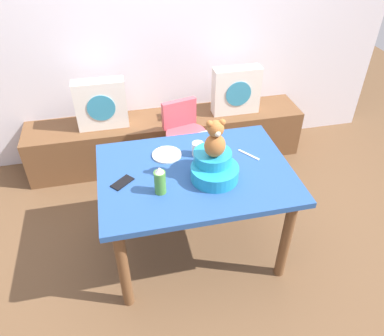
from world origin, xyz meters
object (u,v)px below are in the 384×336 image
object	(u,v)px
pillow_floral_left	(101,104)
infant_seat_teal	(214,167)
teddy_bear	(215,140)
cell_phone	(122,183)
highchair	(186,136)
coffee_mug	(198,149)
dining_table	(195,184)
book_stack	(175,114)
pillow_floral_right	(236,91)
ketchup_bottle	(160,181)
dinner_plate_near	(167,155)

from	to	relation	value
pillow_floral_left	infant_seat_teal	world-z (taller)	same
teddy_bear	cell_phone	xyz separation A→B (m)	(-0.57, 0.06, -0.27)
highchair	coffee_mug	xyz separation A→B (m)	(-0.03, -0.59, 0.27)
infant_seat_teal	teddy_bear	bearing A→B (deg)	-90.00
coffee_mug	cell_phone	bearing A→B (deg)	-159.99
dining_table	highchair	bearing A→B (deg)	83.03
dining_table	book_stack	bearing A→B (deg)	86.03
book_stack	coffee_mug	distance (m)	1.06
book_stack	highchair	world-z (taller)	highchair
pillow_floral_right	coffee_mug	xyz separation A→B (m)	(-0.60, -1.00, 0.11)
pillow_floral_right	infant_seat_teal	world-z (taller)	same
pillow_floral_right	ketchup_bottle	size ratio (longest dim) A/B	2.38
ketchup_bottle	highchair	bearing A→B (deg)	69.44
dining_table	dinner_plate_near	world-z (taller)	dinner_plate_near
ketchup_bottle	dinner_plate_near	world-z (taller)	ketchup_bottle
infant_seat_teal	teddy_bear	xyz separation A→B (m)	(0.00, -0.00, 0.21)
teddy_bear	ketchup_bottle	bearing A→B (deg)	-167.99
infant_seat_teal	ketchup_bottle	size ratio (longest dim) A/B	1.78
pillow_floral_right	teddy_bear	world-z (taller)	teddy_bear
dining_table	teddy_bear	bearing A→B (deg)	-38.13
coffee_mug	pillow_floral_right	bearing A→B (deg)	59.01
pillow_floral_left	coffee_mug	world-z (taller)	pillow_floral_left
ketchup_bottle	dinner_plate_near	size ratio (longest dim) A/B	0.92
dining_table	ketchup_bottle	xyz separation A→B (m)	(-0.25, -0.15, 0.19)
infant_seat_teal	coffee_mug	bearing A→B (deg)	98.93
pillow_floral_right	dining_table	xyz separation A→B (m)	(-0.66, -1.18, -0.05)
pillow_floral_right	cell_phone	xyz separation A→B (m)	(-1.13, -1.20, 0.06)
pillow_floral_right	infant_seat_teal	xyz separation A→B (m)	(-0.56, -1.26, 0.13)
pillow_floral_left	ketchup_bottle	world-z (taller)	ketchup_bottle
book_stack	infant_seat_teal	bearing A→B (deg)	-89.25
book_stack	teddy_bear	size ratio (longest dim) A/B	0.80
pillow_floral_left	highchair	xyz separation A→B (m)	(0.67, -0.42, -0.16)
infant_seat_teal	highchair	bearing A→B (deg)	90.46
infant_seat_teal	dinner_plate_near	distance (m)	0.39
pillow_floral_right	teddy_bear	xyz separation A→B (m)	(-0.56, -1.26, 0.34)
pillow_floral_left	infant_seat_teal	xyz separation A→B (m)	(0.67, -1.26, 0.13)
pillow_floral_left	teddy_bear	world-z (taller)	teddy_bear
pillow_floral_right	infant_seat_teal	size ratio (longest dim) A/B	1.33
pillow_floral_left	ketchup_bottle	bearing A→B (deg)	-76.32
ketchup_bottle	cell_phone	bearing A→B (deg)	148.38
pillow_floral_right	ketchup_bottle	bearing A→B (deg)	-124.45
dining_table	ketchup_bottle	bearing A→B (deg)	-148.56
teddy_bear	book_stack	bearing A→B (deg)	90.75
highchair	dinner_plate_near	world-z (taller)	highchair
dinner_plate_near	teddy_bear	bearing A→B (deg)	-49.11
highchair	pillow_floral_right	bearing A→B (deg)	36.15
infant_seat_teal	teddy_bear	distance (m)	0.21
pillow_floral_left	infant_seat_teal	bearing A→B (deg)	-61.78
pillow_floral_left	cell_phone	xyz separation A→B (m)	(0.11, -1.20, 0.06)
dinner_plate_near	pillow_floral_right	bearing A→B (deg)	49.88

